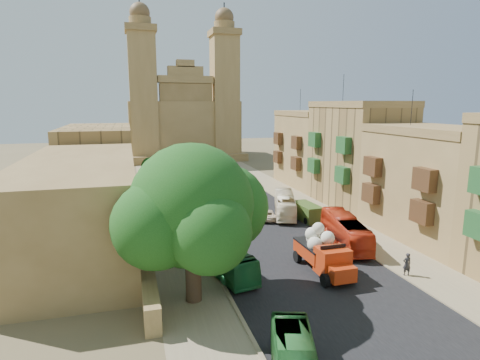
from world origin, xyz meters
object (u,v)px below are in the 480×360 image
car_blue_b (183,175)px  car_cream (266,215)px  street_tree_a (173,220)px  red_truck (323,252)px  car_blue_a (223,236)px  car_dkblue (195,182)px  pedestrian_a (407,264)px  street_tree_b (161,193)px  car_white_b (239,178)px  street_tree_d (150,166)px  street_tree_c (154,179)px  bus_red_east (345,230)px  olive_pickup (307,212)px  car_white_a (209,191)px  pedestrian_c (352,221)px  bus_green_north (222,257)px  church (183,120)px  bus_cream_east (285,204)px  ficus_tree (193,210)px

car_blue_b → car_cream: bearing=-96.1°
street_tree_a → red_truck: 13.05m
car_blue_a → car_dkblue: size_ratio=0.90×
car_blue_a → pedestrian_a: (12.42, -11.28, 0.24)m
street_tree_b → car_white_b: street_tree_b is taller
red_truck → car_blue_b: red_truck is taller
street_tree_d → car_blue_b: size_ratio=1.19×
street_tree_c → bus_red_east: size_ratio=0.42×
street_tree_d → olive_pickup: size_ratio=0.94×
street_tree_d → car_white_a: (7.79, -12.73, -2.26)m
pedestrian_a → red_truck: bearing=-13.5°
street_tree_a → olive_pickup: bearing=25.9°
car_white_a → pedestrian_c: pedestrian_c is taller
bus_red_east → red_truck: bearing=59.5°
bus_green_north → bus_red_east: bus_red_east is taller
red_truck → pedestrian_c: bearing=48.9°
red_truck → pedestrian_a: size_ratio=3.58×
church → bus_cream_east: bearing=-85.1°
car_cream → street_tree_a: bearing=47.1°
street_tree_c → car_blue_a: size_ratio=1.03×
olive_pickup → car_white_a: olive_pickup is taller
olive_pickup → bus_red_east: (0.00, -8.67, 0.46)m
bus_cream_east → car_blue_b: bus_cream_east is taller
street_tree_d → olive_pickup: 32.56m
olive_pickup → bus_green_north: bearing=-137.8°
ficus_tree → street_tree_a: size_ratio=2.06×
car_blue_b → pedestrian_c: size_ratio=2.46×
church → car_dkblue: (-2.97, -35.24, -8.86)m
street_tree_b → pedestrian_c: 21.73m
bus_green_north → car_white_b: bus_green_north is taller
street_tree_d → car_blue_b: street_tree_d is taller
car_blue_a → pedestrian_a: bearing=-50.7°
car_dkblue → car_blue_b: (-0.99, 7.43, -0.05)m
car_blue_a → car_blue_b: size_ratio=1.11×
church → car_white_b: (4.88, -34.44, -8.81)m
olive_pickup → car_blue_b: size_ratio=1.26×
church → bus_green_north: (-6.50, -70.39, -8.24)m
red_truck → car_white_b: red_truck is taller
pedestrian_c → church: bearing=176.6°
street_tree_a → bus_cream_east: bearing=35.7°
pedestrian_a → church: bearing=-76.4°
bus_red_east → street_tree_c: bearing=-43.4°
bus_cream_east → car_white_b: (0.13, 21.58, -0.62)m
street_tree_c → street_tree_b: bearing=-90.0°
red_truck → car_dkblue: (-4.36, 37.46, -1.05)m
church → car_blue_b: (-3.96, -27.81, -8.91)m
bus_red_east → car_blue_a: (-11.42, 3.47, -0.69)m
bus_red_east → car_blue_a: bearing=-4.1°
ficus_tree → street_tree_d: (-0.60, 43.99, -3.58)m
car_cream → street_tree_c: bearing=-41.8°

